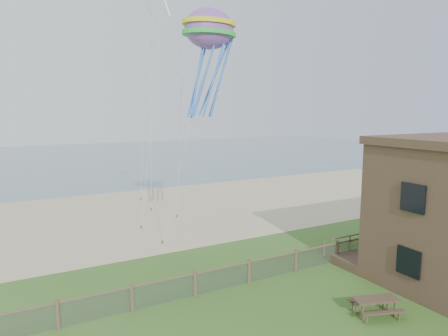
{
  "coord_description": "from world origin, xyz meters",
  "views": [
    {
      "loc": [
        -10.34,
        -10.22,
        8.66
      ],
      "look_at": [
        -0.35,
        8.0,
        5.67
      ],
      "focal_mm": 32.0,
      "sensor_mm": 36.0,
      "label": 1
    }
  ],
  "objects": [
    {
      "name": "chainlink_fence",
      "position": [
        0.0,
        6.0,
        0.55
      ],
      "size": [
        36.2,
        0.2,
        1.25
      ],
      "primitive_type": null,
      "color": "#4F3E2C",
      "rests_on": "ground"
    },
    {
      "name": "picnic_table",
      "position": [
        3.01,
        0.67,
        0.4
      ],
      "size": [
        2.25,
        1.96,
        0.8
      ],
      "primitive_type": null,
      "rotation": [
        0.0,
        0.0,
        -0.33
      ],
      "color": "brown",
      "rests_on": "ground"
    },
    {
      "name": "sand_beach",
      "position": [
        0.0,
        22.0,
        0.0
      ],
      "size": [
        72.0,
        20.0,
        0.02
      ],
      "primitive_type": "cube",
      "color": "#BBB087",
      "rests_on": "ground"
    },
    {
      "name": "octopus_kite",
      "position": [
        0.22,
        10.77,
        11.54
      ],
      "size": [
        3.38,
        2.49,
        6.67
      ],
      "primitive_type": null,
      "rotation": [
        0.0,
        0.0,
        0.07
      ],
      "color": "#EA2468"
    },
    {
      "name": "motel_deck",
      "position": [
        13.0,
        5.0,
        0.25
      ],
      "size": [
        15.0,
        2.0,
        0.5
      ],
      "primitive_type": "cube",
      "color": "brown",
      "rests_on": "ground"
    },
    {
      "name": "ocean",
      "position": [
        0.0,
        66.0,
        0.0
      ],
      "size": [
        160.0,
        68.0,
        0.02
      ],
      "primitive_type": "cube",
      "color": "slate",
      "rests_on": "ground"
    }
  ]
}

